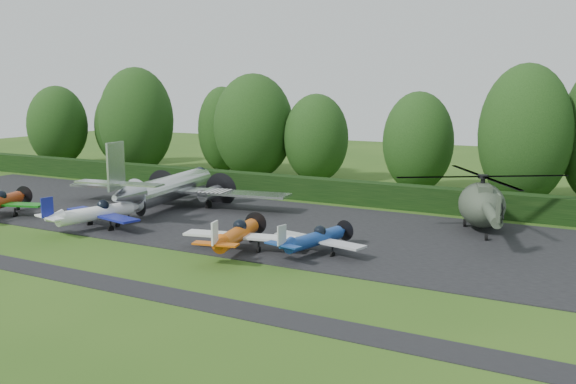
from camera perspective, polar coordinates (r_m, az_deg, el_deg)
The scene contains 17 objects.
ground at distance 41.76m, azimuth -14.04°, elevation -4.88°, with size 160.00×160.00×0.00m, color #2A4E16.
apron at distance 49.33m, azimuth -6.13°, elevation -2.44°, with size 70.00×18.00×0.01m, color black.
taxiway_verge at distance 37.77m, azimuth -20.27°, elevation -6.71°, with size 70.00×2.00×0.00m, color black.
hedgerow at distance 58.50m, azimuth 0.05°, elevation -0.50°, with size 90.00×1.60×2.00m, color black.
transport_plane at distance 53.70m, azimuth -10.59°, elevation 0.36°, with size 19.98×15.32×6.40m.
light_plane_white at distance 47.53m, azimuth -16.71°, elevation -1.80°, with size 7.35×7.73×2.83m.
light_plane_orange at distance 39.33m, azimuth -4.56°, elevation -3.81°, with size 7.05×7.42×2.71m.
light_plane_blue at distance 38.77m, azimuth 2.39°, elevation -4.19°, with size 6.22×6.54×2.39m.
helicopter at distance 47.01m, azimuth 16.83°, elevation -0.75°, with size 12.29×14.39×3.96m.
tree_0 at distance 69.94m, azimuth -3.09°, elevation 5.83°, with size 8.67×8.67×11.41m.
tree_2 at distance 62.55m, azimuth 11.48°, elevation 4.38°, with size 6.72×6.72×9.59m.
tree_4 at distance 86.99m, azimuth -19.81°, elevation 5.56°, with size 7.47×7.47×10.08m.
tree_5 at distance 67.47m, azimuth 2.52°, elevation 4.79°, with size 6.79×6.79×9.28m.
tree_6 at distance 85.73m, azimuth -14.65°, elevation 5.70°, with size 6.60×6.60×9.87m.
tree_8 at distance 76.86m, azimuth -13.32°, elevation 6.22°, with size 8.54×8.54×12.21m.
tree_9 at distance 76.21m, azimuth -5.85°, elevation 5.56°, with size 5.77×5.77×9.99m.
tree_10 at distance 58.26m, azimuth 20.32°, elevation 4.82°, with size 7.77×7.77×12.02m.
Camera 1 is at (27.79, -29.46, 10.17)m, focal length 40.00 mm.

